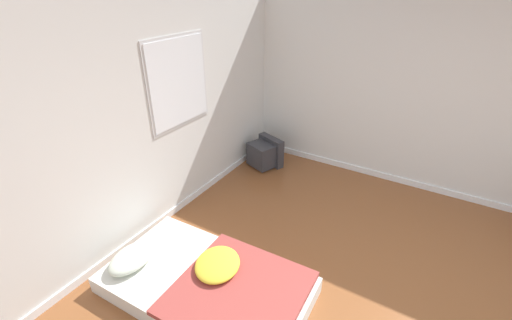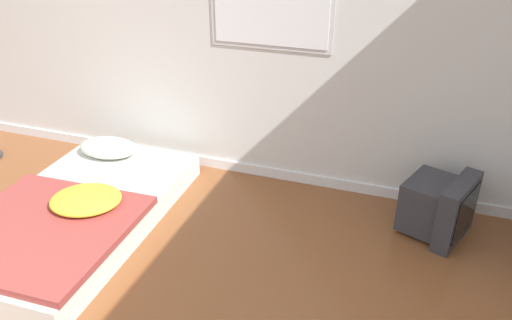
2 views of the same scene
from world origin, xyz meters
name	(u,v)px [view 1 (image 1 of 2)]	position (x,y,z in m)	size (l,w,h in m)	color
wall_back	(132,132)	(0.01, 2.87, 1.29)	(7.84, 0.08, 2.60)	silver
wall_right	(459,106)	(2.75, 0.00, 1.29)	(0.08, 8.08, 2.60)	silver
mattress_bed	(207,284)	(-0.37, 1.67, 0.12)	(1.19, 2.00, 0.32)	silver
crt_tv	(265,153)	(2.13, 2.46, 0.22)	(0.54, 0.57, 0.46)	#333338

